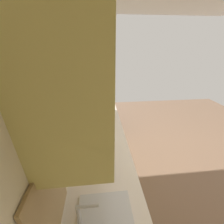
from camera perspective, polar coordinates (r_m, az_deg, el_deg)
ground_plane at (r=2.99m, az=24.56°, el=-19.30°), size 6.38×6.38×0.00m
wall_back at (r=1.91m, az=-16.33°, el=3.71°), size 4.10×0.12×2.65m
counter_run at (r=2.05m, az=-3.86°, el=-23.64°), size 3.14×0.65×0.91m
upper_cabinets at (r=1.35m, az=-11.50°, el=16.30°), size 1.84×0.35×0.67m
window_back_wall at (r=0.97m, az=-24.02°, el=-30.26°), size 0.44×0.02×0.53m
oven_range at (r=3.59m, az=-4.86°, el=0.44°), size 0.69×0.67×1.09m
microwave at (r=2.51m, az=-5.62°, el=3.65°), size 0.45×0.39×0.31m
bowl at (r=1.81m, az=-1.75°, el=-10.76°), size 0.20×0.20×0.04m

